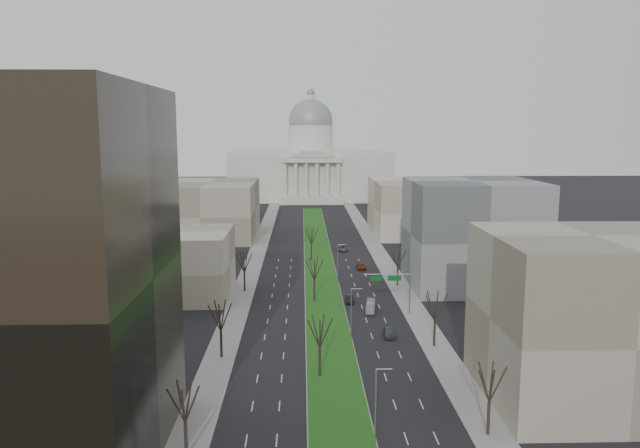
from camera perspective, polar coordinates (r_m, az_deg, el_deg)
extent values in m
plane|color=black|center=(169.62, -0.11, -3.36)|extent=(600.00, 600.00, 0.00)
cube|color=#999993|center=(168.63, -0.10, -3.41)|extent=(8.00, 222.00, 0.15)
cube|color=#154913|center=(168.61, -0.10, -3.38)|extent=(7.70, 221.70, 0.06)
cube|color=gray|center=(145.78, -6.77, -5.41)|extent=(5.00, 330.00, 0.15)
cube|color=gray|center=(146.84, 7.03, -5.31)|extent=(5.00, 330.00, 0.15)
cube|color=beige|center=(316.69, -0.84, 4.48)|extent=(80.00, 40.00, 24.00)
cube|color=beige|center=(294.74, -0.77, 2.21)|extent=(30.00, 6.00, 4.00)
cube|color=beige|center=(293.18, -0.78, 5.90)|extent=(28.00, 5.00, 2.50)
cube|color=beige|center=(293.08, -0.78, 6.29)|extent=(20.00, 5.00, 1.80)
cube|color=beige|center=(293.02, -0.78, 6.60)|extent=(12.00, 5.00, 1.60)
cylinder|color=beige|center=(315.86, -0.85, 7.74)|extent=(22.00, 22.00, 14.00)
sphere|color=gray|center=(315.83, -0.85, 9.37)|extent=(22.00, 22.00, 22.00)
cylinder|color=beige|center=(316.14, -0.85, 11.36)|extent=(4.00, 4.00, 4.00)
sphere|color=gray|center=(316.29, -0.86, 11.91)|extent=(4.00, 4.00, 4.00)
cylinder|color=beige|center=(293.84, -3.22, 4.13)|extent=(2.00, 2.00, 16.00)
cylinder|color=beige|center=(293.75, -2.24, 4.14)|extent=(2.00, 2.00, 16.00)
cylinder|color=beige|center=(293.74, -1.26, 4.14)|extent=(2.00, 2.00, 16.00)
cylinder|color=beige|center=(293.81, -0.29, 4.15)|extent=(2.00, 2.00, 16.00)
cylinder|color=beige|center=(293.97, 0.69, 4.15)|extent=(2.00, 2.00, 16.00)
cylinder|color=beige|center=(294.22, 1.67, 4.15)|extent=(2.00, 2.00, 16.00)
cube|color=tan|center=(136.89, -13.68, -3.56)|extent=(26.00, 22.00, 14.00)
cube|color=gray|center=(89.75, 23.31, -7.89)|extent=(26.00, 24.00, 22.00)
cube|color=#5A5C5E|center=(144.97, 13.75, -0.87)|extent=(28.00, 26.00, 24.00)
cube|color=gray|center=(209.73, -10.01, 1.33)|extent=(30.00, 40.00, 18.00)
cube|color=tan|center=(216.08, 8.89, 1.58)|extent=(30.00, 40.00, 18.00)
cylinder|color=black|center=(73.20, -12.16, -18.75)|extent=(0.40, 0.40, 4.08)
cylinder|color=black|center=(100.38, -9.02, -10.82)|extent=(0.40, 0.40, 4.32)
cylinder|color=black|center=(138.50, -6.91, -5.30)|extent=(0.40, 0.40, 4.22)
cylinder|color=black|center=(78.66, 15.15, -16.81)|extent=(0.40, 0.40, 4.13)
cylinder|color=black|center=(105.56, 10.42, -9.84)|extent=(0.40, 0.40, 4.42)
cylinder|color=black|center=(143.45, 7.10, -4.85)|extent=(0.40, 0.40, 4.03)
cylinder|color=black|center=(92.10, -0.02, -12.54)|extent=(0.40, 0.40, 4.32)
cylinder|color=black|center=(130.17, -0.52, -6.13)|extent=(0.40, 0.40, 4.32)
cylinder|color=black|center=(169.14, -0.79, -2.65)|extent=(0.40, 0.40, 4.32)
cylinder|color=gray|center=(73.22, 5.09, -16.42)|extent=(0.20, 0.20, 9.00)
cylinder|color=gray|center=(71.49, 5.88, -13.05)|extent=(1.80, 0.12, 0.12)
cylinder|color=gray|center=(105.78, 2.87, -8.36)|extent=(0.20, 0.20, 9.00)
cylinder|color=gray|center=(104.60, 3.38, -5.94)|extent=(1.80, 0.12, 0.12)
cylinder|color=gray|center=(144.40, 1.63, -3.69)|extent=(0.20, 0.20, 9.00)
cylinder|color=gray|center=(143.54, 1.99, -1.89)|extent=(1.80, 0.12, 0.12)
cylinder|color=gray|center=(121.78, 8.22, -6.38)|extent=(0.24, 0.24, 8.00)
cylinder|color=gray|center=(120.11, 6.14, -4.58)|extent=(9.00, 0.18, 0.18)
cube|color=#0C591E|center=(120.59, 6.83, -4.93)|extent=(2.60, 0.08, 1.00)
cube|color=#0C591E|center=(120.12, 5.18, -4.96)|extent=(2.20, 0.08, 1.00)
imported|color=#44474B|center=(109.68, 6.31, -9.81)|extent=(1.93, 4.61, 1.56)
imported|color=black|center=(129.61, 2.70, -6.87)|extent=(1.69, 4.45, 1.45)
imported|color=#65250D|center=(159.78, 3.78, -3.87)|extent=(2.20, 5.06, 1.45)
imported|color=#53575C|center=(183.03, 2.04, -2.24)|extent=(3.15, 5.53, 1.45)
imported|color=silver|center=(124.14, 4.64, -7.47)|extent=(2.61, 7.20, 1.96)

